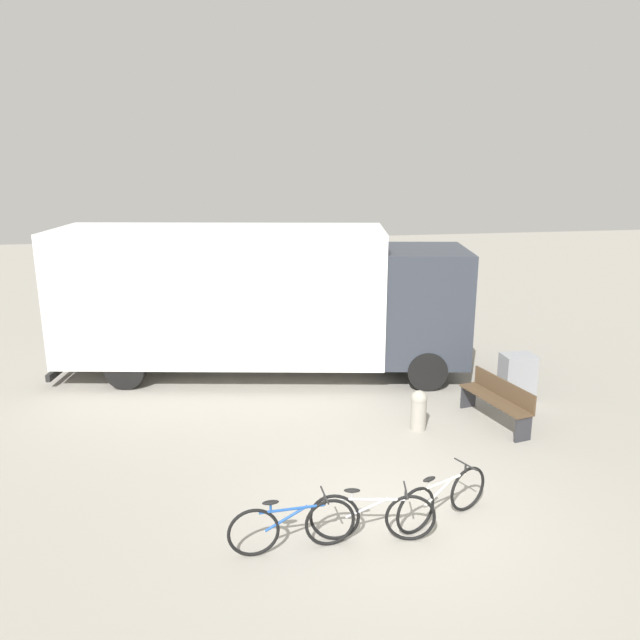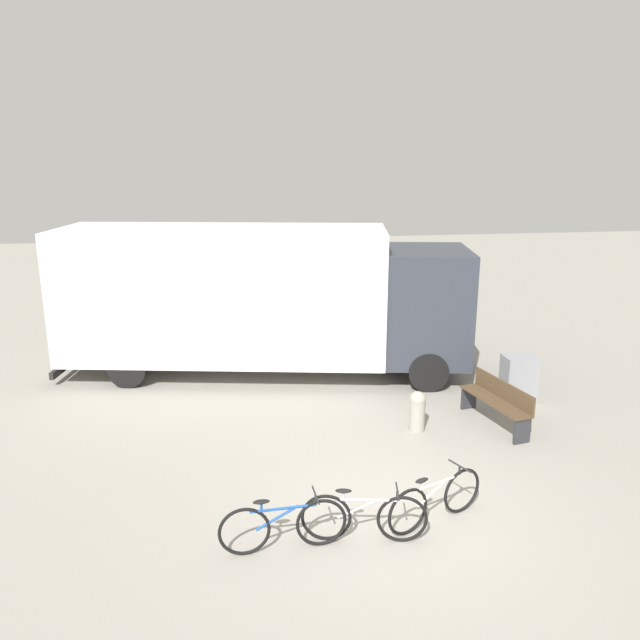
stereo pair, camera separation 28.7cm
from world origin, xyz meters
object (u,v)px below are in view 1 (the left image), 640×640
Objects in this scene: bicycle_far at (442,498)px; utility_box at (517,376)px; delivery_truck at (257,296)px; bicycle_middle at (372,516)px; bicycle_near at (292,526)px; park_bench at (498,399)px; bollard_near_bench at (419,408)px.

bicycle_far is 5.22m from utility_box.
delivery_truck reaches higher than bicycle_middle.
bicycle_near is 6.97m from utility_box.
bicycle_middle and bicycle_far have the same top height.
bicycle_near is at bearing -80.19° from delivery_truck.
park_bench reaches higher than bicycle_far.
park_bench is 5.53m from bicycle_near.
bicycle_middle is 1.74× the size of utility_box.
bicycle_far is (2.18, 0.31, 0.00)m from bicycle_near.
bicycle_near is 1.01× the size of bicycle_middle.
delivery_truck is at bearing 83.49° from bicycle_far.
bicycle_near is at bearing -167.24° from bicycle_middle.
delivery_truck reaches higher than park_bench.
bicycle_middle is 6.14m from utility_box.
bicycle_middle is at bearing -118.30° from bollard_near_bench.
park_bench reaches higher than bicycle_middle.
bicycle_middle and bollard_near_bench have the same top height.
park_bench is 1.89× the size of utility_box.
park_bench is at bearing -131.10° from utility_box.
utility_box is (5.29, -2.50, -1.39)m from delivery_truck.
delivery_truck is at bearing 108.84° from bicycle_middle.
delivery_truck reaches higher than bicycle_far.
bollard_near_bench is (-1.59, -0.01, -0.07)m from park_bench.
bicycle_far is 3.05m from bollard_near_bench.
park_bench is 1.16× the size of bicycle_far.
utility_box reaches higher than bicycle_far.
delivery_truck is at bearing 38.17° from park_bench.
bicycle_near is (-0.11, -6.91, -1.51)m from delivery_truck.
park_bench reaches higher than bicycle_near.
utility_box is (3.22, 4.10, 0.12)m from bicycle_far.
park_bench is at bearing 0.51° from bollard_near_bench.
delivery_truck is at bearing 154.72° from utility_box.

